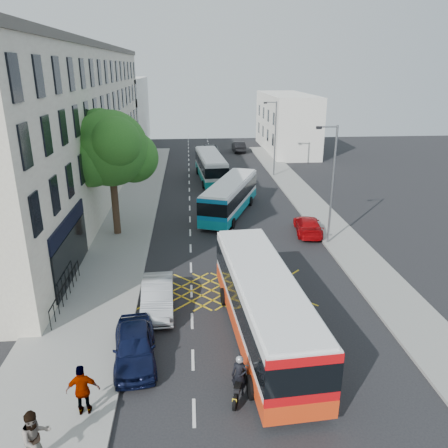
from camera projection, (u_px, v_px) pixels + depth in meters
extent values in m
plane|color=black|center=(268.00, 356.00, 18.61)|extent=(120.00, 120.00, 0.00)
cube|color=gray|center=(118.00, 234.00, 32.01)|extent=(5.00, 70.00, 0.15)
cube|color=gray|center=(331.00, 228.00, 33.21)|extent=(3.00, 70.00, 0.15)
cube|color=beige|center=(64.00, 129.00, 38.31)|extent=(8.00, 45.00, 13.00)
cube|color=#59544C|center=(54.00, 46.00, 36.02)|extent=(8.30, 45.00, 0.50)
cube|color=black|center=(68.00, 224.00, 24.20)|extent=(0.12, 7.00, 0.90)
cube|color=black|center=(72.00, 254.00, 24.82)|extent=(0.12, 7.00, 2.60)
cube|color=silver|center=(117.00, 112.00, 67.41)|extent=(8.00, 20.00, 10.00)
cube|color=silver|center=(286.00, 123.00, 63.07)|extent=(6.00, 18.00, 8.00)
cylinder|color=#382619|center=(115.00, 204.00, 31.23)|extent=(0.50, 0.50, 4.40)
sphere|color=#1A5919|center=(110.00, 148.00, 29.87)|extent=(5.20, 5.20, 5.20)
sphere|color=#1A5919|center=(133.00, 157.00, 31.00)|extent=(3.60, 3.60, 3.60)
sphere|color=#1A5919|center=(92.00, 159.00, 29.42)|extent=(3.80, 3.80, 3.80)
sphere|color=#1A5919|center=(116.00, 143.00, 28.49)|extent=(3.40, 3.40, 3.40)
sphere|color=#1A5919|center=(100.00, 132.00, 30.50)|extent=(3.20, 3.20, 3.20)
cylinder|color=slate|center=(332.00, 186.00, 28.92)|extent=(0.14, 0.14, 8.00)
cylinder|color=slate|center=(328.00, 127.00, 27.55)|extent=(1.20, 0.10, 0.10)
cube|color=black|center=(319.00, 128.00, 27.52)|extent=(0.35, 0.15, 0.18)
cylinder|color=slate|center=(275.00, 139.00, 47.67)|extent=(0.14, 0.14, 8.00)
cylinder|color=slate|center=(271.00, 102.00, 46.30)|extent=(1.20, 0.10, 0.10)
cube|color=black|center=(265.00, 103.00, 46.27)|extent=(0.35, 0.15, 0.18)
cube|color=silver|center=(263.00, 303.00, 19.40)|extent=(3.34, 11.36, 2.70)
cube|color=silver|center=(264.00, 275.00, 18.93)|extent=(3.12, 11.13, 0.12)
cube|color=black|center=(263.00, 296.00, 19.27)|extent=(3.41, 11.43, 1.12)
cube|color=red|center=(262.00, 322.00, 19.72)|extent=(3.40, 11.42, 0.76)
cube|color=red|center=(303.00, 389.00, 14.21)|extent=(2.59, 0.29, 2.55)
cube|color=#FF0C0C|center=(272.00, 410.00, 14.30)|extent=(0.25, 0.08, 0.25)
cube|color=#FF0C0C|center=(331.00, 404.00, 14.59)|extent=(0.25, 0.08, 0.25)
cylinder|color=black|center=(224.00, 297.00, 22.49)|extent=(0.35, 0.94, 0.92)
cylinder|color=black|center=(272.00, 293.00, 22.85)|extent=(0.35, 0.94, 0.92)
cylinder|color=black|center=(252.00, 387.00, 16.14)|extent=(0.35, 0.94, 0.92)
cylinder|color=black|center=(318.00, 380.00, 16.50)|extent=(0.35, 0.94, 0.92)
cube|color=silver|center=(230.00, 196.00, 36.10)|extent=(5.62, 10.09, 2.39)
cube|color=silver|center=(230.00, 182.00, 35.68)|extent=(5.38, 9.84, 0.11)
cube|color=black|center=(230.00, 192.00, 35.99)|extent=(5.69, 10.17, 0.99)
cube|color=#0B838F|center=(230.00, 206.00, 36.39)|extent=(5.68, 10.16, 0.68)
cube|color=#0C6DA0|center=(212.00, 214.00, 31.63)|extent=(2.19, 0.90, 2.26)
cube|color=#FF0C0C|center=(201.00, 221.00, 32.07)|extent=(0.26, 0.14, 0.25)
cube|color=#FF0C0C|center=(224.00, 224.00, 31.61)|extent=(0.26, 0.14, 0.25)
cylinder|color=black|center=(226.00, 199.00, 39.22)|extent=(0.52, 0.85, 0.81)
cylinder|color=black|center=(250.00, 201.00, 38.64)|extent=(0.52, 0.85, 0.81)
cylinder|color=black|center=(205.00, 221.00, 33.75)|extent=(0.52, 0.85, 0.81)
cylinder|color=black|center=(233.00, 223.00, 33.17)|extent=(0.52, 0.85, 0.81)
cube|color=silver|center=(211.00, 166.00, 46.98)|extent=(3.03, 10.26, 2.44)
cube|color=silver|center=(211.00, 154.00, 46.55)|extent=(2.83, 10.04, 0.11)
cube|color=black|center=(211.00, 163.00, 46.87)|extent=(3.10, 10.32, 1.01)
cube|color=#0B8E87|center=(211.00, 174.00, 47.27)|extent=(3.09, 10.31, 0.69)
cube|color=silver|center=(217.00, 177.00, 42.30)|extent=(2.34, 0.27, 2.30)
cube|color=#FF0C0C|center=(208.00, 184.00, 42.38)|extent=(0.25, 0.08, 0.25)
cube|color=#FF0C0C|center=(226.00, 183.00, 42.64)|extent=(0.25, 0.08, 0.25)
cylinder|color=black|center=(198.00, 171.00, 49.77)|extent=(0.32, 0.84, 0.83)
cylinder|color=black|center=(218.00, 170.00, 50.10)|extent=(0.32, 0.84, 0.83)
cylinder|color=black|center=(204.00, 184.00, 44.04)|extent=(0.32, 0.84, 0.83)
cylinder|color=black|center=(226.00, 184.00, 44.37)|extent=(0.32, 0.84, 0.83)
cylinder|color=black|center=(235.00, 402.00, 15.64)|extent=(0.30, 0.61, 0.60)
cylinder|color=black|center=(243.00, 377.00, 16.93)|extent=(0.30, 0.61, 0.60)
cube|color=black|center=(239.00, 383.00, 16.19)|extent=(0.55, 1.14, 0.21)
cube|color=black|center=(241.00, 375.00, 16.35)|extent=(0.38, 0.48, 0.19)
cube|color=black|center=(238.00, 384.00, 15.93)|extent=(0.38, 0.52, 0.09)
cylinder|color=slate|center=(243.00, 370.00, 16.77)|extent=(0.18, 0.41, 0.79)
cylinder|color=slate|center=(242.00, 365.00, 16.52)|extent=(0.55, 0.21, 0.04)
cube|color=gold|center=(234.00, 400.00, 15.42)|extent=(0.17, 0.07, 0.12)
imported|color=black|center=(239.00, 375.00, 16.02)|extent=(0.68, 0.56, 1.62)
sphere|color=#99999E|center=(240.00, 360.00, 15.78)|extent=(0.28, 0.28, 0.28)
imported|color=black|center=(135.00, 346.00, 18.10)|extent=(2.18, 4.41, 1.44)
imported|color=#A0A3A7|center=(158.00, 296.00, 21.97)|extent=(1.72, 4.50, 1.46)
imported|color=#B1070B|center=(308.00, 225.00, 32.09)|extent=(2.31, 4.57, 1.27)
imported|color=#393B40|center=(210.00, 150.00, 60.16)|extent=(2.55, 5.38, 1.48)
imported|color=black|center=(239.00, 147.00, 62.97)|extent=(1.70, 4.54, 1.48)
imported|color=gray|center=(36.00, 438.00, 13.10)|extent=(1.19, 1.17, 1.94)
imported|color=gray|center=(83.00, 390.00, 15.05)|extent=(1.17, 0.55, 1.95)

